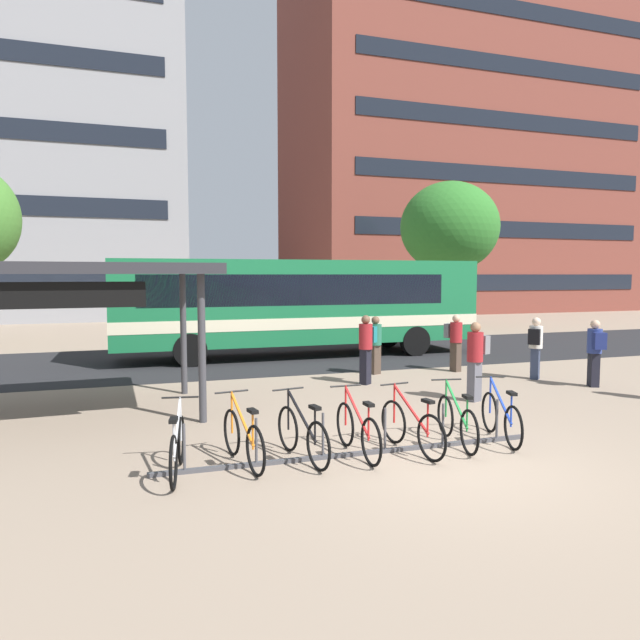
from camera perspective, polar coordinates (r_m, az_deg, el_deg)
The scene contains 21 objects.
ground at distance 8.77m, azimuth 12.70°, elevation -13.75°, with size 200.00×200.00×0.00m, color gray.
bus_lane_asphalt at distance 18.95m, azimuth -4.95°, elevation -3.72°, with size 80.00×7.20×0.01m, color #232326.
city_bus at distance 19.05m, azimuth -1.88°, elevation 1.69°, with size 12.05×2.68×3.20m.
bike_rack at distance 8.84m, azimuth 3.48°, elevation -12.89°, with size 6.03×0.14×0.70m.
parked_bicycle_silver_0 at distance 8.16m, azimuth -14.11°, elevation -12.37°, with size 0.52×1.71×0.99m.
parked_bicycle_orange_1 at distance 8.42m, azimuth -7.73°, elevation -11.73°, with size 0.52×1.71×0.99m.
parked_bicycle_black_2 at distance 8.55m, azimuth -1.79°, elevation -11.44°, with size 0.52×1.71×0.99m.
parked_bicycle_red_3 at distance 8.78m, azimuth 3.79°, elevation -11.01°, with size 0.52×1.72×0.99m.
parked_bicycle_red_4 at distance 9.04m, azimuth 9.17°, elevation -10.59°, with size 0.52×1.72×0.99m.
parked_bicycle_green_5 at distance 9.51m, azimuth 13.56°, elevation -9.90°, with size 0.52×1.70×0.99m.
parked_bicycle_blue_6 at distance 9.97m, azimuth 17.69°, elevation -9.32°, with size 0.61×1.68×0.99m.
transit_shelter at distance 11.85m, azimuth -26.00°, elevation 4.27°, with size 6.36×3.75×2.95m.
commuter_navy_pack_0 at distance 15.35m, azimuth 25.87°, elevation -2.59°, with size 0.47×0.60×1.64m.
commuter_black_pack_1 at distance 15.85m, azimuth 20.80°, elevation -2.25°, with size 0.60×0.58×1.62m.
commuter_teal_pack_3 at distance 15.65m, azimuth 5.47°, elevation -2.11°, with size 0.60×0.48×1.60m.
commuter_grey_pack_4 at distance 16.50m, azimuth 13.39°, elevation -1.83°, with size 0.42×0.58×1.61m.
commuter_teal_pack_5 at distance 14.21m, azimuth 4.66°, elevation -2.45°, with size 0.60×0.57×1.73m.
commuter_grey_pack_6 at distance 12.74m, azimuth 15.37°, elevation -3.46°, with size 0.60×0.47×1.72m.
street_tree_1 at distance 30.27m, azimuth 12.86°, elevation 9.07°, with size 5.02×5.02×7.48m.
building_left_wing at distance 42.21m, azimuth -27.90°, elevation 14.16°, with size 19.76×12.71×20.26m.
building_right_wing at distance 47.76m, azimuth 13.45°, elevation 16.52°, with size 25.36×13.43×25.38m.
Camera 1 is at (-4.34, -7.11, 2.75)m, focal length 31.90 mm.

